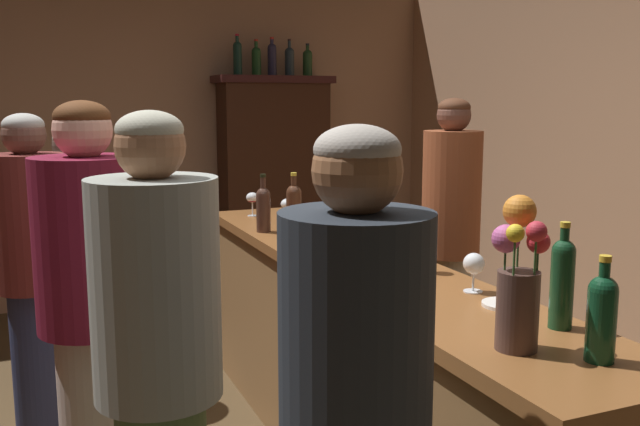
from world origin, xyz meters
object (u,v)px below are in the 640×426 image
object	(u,v)px
wine_bottle_pinot	(337,207)
wine_glass_rear	(252,199)
wine_bottle_rose	(371,237)
bartender	(450,240)
display_cabinet	(274,182)
wine_bottle_merlot	(294,207)
wine_bottle_chardonnay	(562,279)
display_bottle_midleft	(256,60)
display_bottle_left	(237,56)
display_bottle_midright	(290,60)
cheese_plate	(504,304)
patron_in_grey	(33,277)
flower_arrangement	(518,279)
patron_near_entrance	(74,252)
wine_bottle_riesling	(602,314)
wine_glass_front	(288,205)
patron_by_cabinet	(92,310)
wine_glass_spare	(474,265)
display_bottle_center	(272,58)
wine_bottle_syrah	(263,207)
display_bottle_right	(308,62)
patron_in_navy	(159,374)
bar_counter	(360,370)

from	to	relation	value
wine_bottle_pinot	wine_glass_rear	bearing A→B (deg)	104.19
wine_bottle_rose	bartender	distance (m)	1.10
display_cabinet	wine_bottle_merlot	distance (m)	2.45
wine_bottle_chardonnay	display_bottle_midleft	xyz separation A→B (m)	(0.35, 4.03, 0.85)
display_bottle_left	display_bottle_midright	world-z (taller)	display_bottle_left
display_cabinet	display_bottle_midleft	world-z (taller)	display_bottle_midleft
wine_bottle_rose	cheese_plate	distance (m)	0.60
patron_in_grey	flower_arrangement	bearing A→B (deg)	-38.26
display_bottle_midleft	patron_near_entrance	bearing A→B (deg)	-135.22
wine_bottle_riesling	flower_arrangement	xyz separation A→B (m)	(-0.14, 0.16, 0.07)
display_cabinet	patron_near_entrance	size ratio (longest dim) A/B	1.24
wine_glass_front	flower_arrangement	bearing A→B (deg)	-92.65
flower_arrangement	bartender	bearing A→B (deg)	62.37
patron_by_cabinet	patron_in_grey	world-z (taller)	patron_by_cabinet
cheese_plate	display_bottle_left	xyz separation A→B (m)	(0.21, 3.78, 1.01)
wine_glass_spare	display_bottle_midleft	world-z (taller)	display_bottle_midleft
wine_glass_front	display_bottle_center	size ratio (longest dim) A/B	0.45
wine_bottle_syrah	display_bottle_left	bearing A→B (deg)	76.79
wine_bottle_pinot	wine_bottle_merlot	distance (m)	0.23
wine_bottle_chardonnay	display_bottle_center	xyz separation A→B (m)	(0.49, 4.03, 0.86)
display_bottle_right	patron_in_grey	distance (m)	3.43
display_cabinet	bartender	world-z (taller)	display_cabinet
wine_bottle_merlot	cheese_plate	world-z (taller)	wine_bottle_merlot
display_bottle_midright	patron_in_grey	distance (m)	3.33
display_cabinet	patron_near_entrance	bearing A→B (deg)	-137.72
wine_bottle_pinot	display_bottle_midleft	xyz separation A→B (m)	(0.39, 2.51, 0.84)
display_bottle_left	wine_bottle_pinot	bearing A→B (deg)	-95.35
wine_bottle_riesling	patron_by_cabinet	xyz separation A→B (m)	(-1.15, 1.25, -0.21)
wine_bottle_riesling	patron_in_grey	size ratio (longest dim) A/B	0.18
wine_glass_rear	wine_bottle_pinot	bearing A→B (deg)	-75.81
display_bottle_center	patron_near_entrance	xyz separation A→B (m)	(-1.71, -1.56, -1.18)
wine_bottle_chardonnay	wine_bottle_rose	size ratio (longest dim) A/B	0.96
patron_in_navy	patron_by_cabinet	world-z (taller)	patron_by_cabinet
wine_glass_spare	display_bottle_center	bearing A→B (deg)	82.17
wine_bottle_pinot	bar_counter	bearing A→B (deg)	-102.77
display_bottle_midleft	flower_arrangement	bearing A→B (deg)	-98.08
display_bottle_left	patron_by_cabinet	xyz separation A→B (m)	(-1.44, -3.03, -1.10)
wine_glass_rear	wine_bottle_riesling	bearing A→B (deg)	-86.79
wine_bottle_merlot	wine_bottle_pinot	bearing A→B (deg)	-45.73
display_cabinet	display_bottle_midright	distance (m)	1.03
wine_bottle_pinot	wine_bottle_riesling	bearing A→B (deg)	-91.68
display_cabinet	display_bottle_midleft	size ratio (longest dim) A/B	6.33
wine_bottle_chardonnay	wine_bottle_syrah	bearing A→B (deg)	100.40
cheese_plate	wine_glass_rear	bearing A→B (deg)	96.20
wine_bottle_pinot	wine_glass_spare	bearing A→B (deg)	-88.20
flower_arrangement	display_bottle_midright	size ratio (longest dim) A/B	1.37
patron_in_grey	wine_bottle_rose	bearing A→B (deg)	-18.77
bar_counter	wine_bottle_rose	size ratio (longest dim) A/B	9.13
wine_glass_spare	cheese_plate	world-z (taller)	wine_glass_spare
wine_bottle_rose	wine_bottle_pinot	xyz separation A→B (m)	(0.19, 0.74, 0.00)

